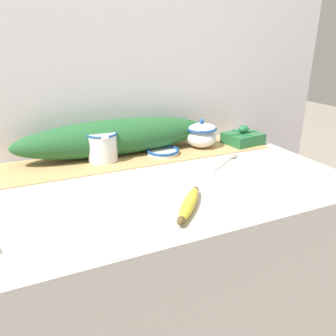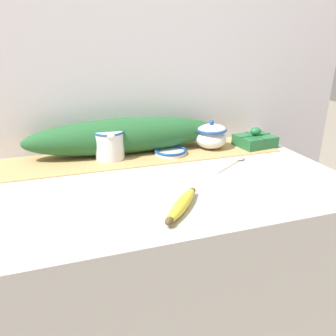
% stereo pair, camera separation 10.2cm
% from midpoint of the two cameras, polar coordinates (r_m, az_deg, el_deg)
% --- Properties ---
extents(countertop, '(1.31, 0.73, 0.93)m').
position_cam_midpoint_polar(countertop, '(1.31, -6.22, -21.26)').
color(countertop, '#B7B2AD').
rests_on(countertop, ground_plane).
extents(back_wall, '(2.11, 0.04, 2.40)m').
position_cam_midpoint_polar(back_wall, '(1.35, -12.85, 14.52)').
color(back_wall, silver).
rests_on(back_wall, ground_plane).
extents(table_runner, '(1.20, 0.24, 0.00)m').
position_cam_midpoint_polar(table_runner, '(1.27, -10.41, 1.62)').
color(table_runner, tan).
rests_on(table_runner, countertop).
extents(cream_pitcher, '(0.11, 0.13, 0.11)m').
position_cam_midpoint_polar(cream_pitcher, '(1.24, -13.72, 3.76)').
color(cream_pitcher, white).
rests_on(cream_pitcher, countertop).
extents(sugar_bowl, '(0.13, 0.13, 0.12)m').
position_cam_midpoint_polar(sugar_bowl, '(1.37, 3.68, 5.78)').
color(sugar_bowl, white).
rests_on(sugar_bowl, countertop).
extents(small_dish, '(0.13, 0.13, 0.02)m').
position_cam_midpoint_polar(small_dish, '(1.29, -3.14, 2.86)').
color(small_dish, white).
rests_on(small_dish, countertop).
extents(banana, '(0.15, 0.17, 0.03)m').
position_cam_midpoint_polar(banana, '(0.87, 0.29, -6.38)').
color(banana, yellow).
rests_on(banana, countertop).
extents(spoon, '(0.17, 0.12, 0.01)m').
position_cam_midpoint_polar(spoon, '(1.26, 8.72, 1.79)').
color(spoon, '#A89E89').
rests_on(spoon, countertop).
extents(gift_box, '(0.16, 0.14, 0.08)m').
position_cam_midpoint_polar(gift_box, '(1.45, 10.96, 5.19)').
color(gift_box, '#236638').
rests_on(gift_box, countertop).
extents(poinsettia_garland, '(0.77, 0.15, 0.14)m').
position_cam_midpoint_polar(poinsettia_garland, '(1.29, -11.10, 5.31)').
color(poinsettia_garland, '#235B2D').
rests_on(poinsettia_garland, countertop).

